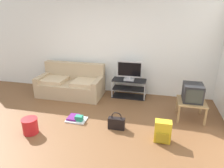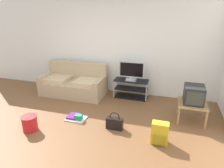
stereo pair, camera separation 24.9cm
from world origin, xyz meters
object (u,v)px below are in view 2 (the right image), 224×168
flat_tv (132,71)px  floor_tray (76,118)px  crt_tv (194,94)px  backpack (160,133)px  couch (74,83)px  tv_stand (131,89)px  side_table (192,105)px  cleaning_bucket (30,123)px  handbag (115,123)px

flat_tv → floor_tray: bearing=-121.2°
crt_tv → backpack: (-0.59, -1.02, -0.41)m
couch → crt_tv: 3.18m
couch → floor_tray: size_ratio=4.14×
tv_stand → flat_tv: bearing=-90.0°
side_table → backpack: size_ratio=1.43×
side_table → cleaning_bucket: bearing=-156.7°
couch → tv_stand: couch is taller
handbag → cleaning_bucket: bearing=-161.5°
side_table → handbag: 1.71m
crt_tv → flat_tv: bearing=151.4°
couch → side_table: couch is taller
crt_tv → floor_tray: crt_tv is taller
crt_tv → cleaning_bucket: bearing=-156.5°
handbag → couch: bearing=138.2°
cleaning_bucket → crt_tv: bearing=23.5°
side_table → backpack: (-0.59, -1.01, -0.16)m
handbag → floor_tray: size_ratio=0.87×
floor_tray → backpack: bearing=-10.2°
tv_stand → floor_tray: tv_stand is taller
handbag → cleaning_bucket: handbag is taller
cleaning_bucket → backpack: bearing=7.3°
flat_tv → floor_tray: 1.90m
side_table → floor_tray: bearing=-164.3°
tv_stand → cleaning_bucket: tv_stand is taller
backpack → flat_tv: bearing=125.2°
couch → floor_tray: (0.69, -1.32, -0.27)m
backpack → handbag: 0.93m
couch → flat_tv: size_ratio=2.66×
crt_tv → handbag: (-1.49, -0.81, -0.48)m
couch → tv_stand: size_ratio=1.95×
flat_tv → cleaning_bucket: (-1.59, -2.16, -0.59)m
couch → side_table: 3.17m
side_table → handbag: size_ratio=1.58×
tv_stand → crt_tv: bearing=-29.2°
backpack → handbag: size_ratio=1.11×
side_table → backpack: bearing=-120.4°
couch → cleaning_bucket: size_ratio=5.69×
cleaning_bucket → side_table: bearing=23.3°
backpack → cleaning_bucket: backpack is taller
flat_tv → crt_tv: size_ratio=1.48×
backpack → cleaning_bucket: bearing=-163.7°
flat_tv → handbag: size_ratio=1.78×
couch → crt_tv: bearing=-11.5°
crt_tv → floor_tray: (-2.41, -0.70, -0.57)m
couch → tv_stand: 1.62m
tv_stand → couch: bearing=-172.6°
tv_stand → handbag: (0.01, -1.65, -0.12)m
floor_tray → flat_tv: bearing=58.8°
crt_tv → backpack: size_ratio=1.09×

